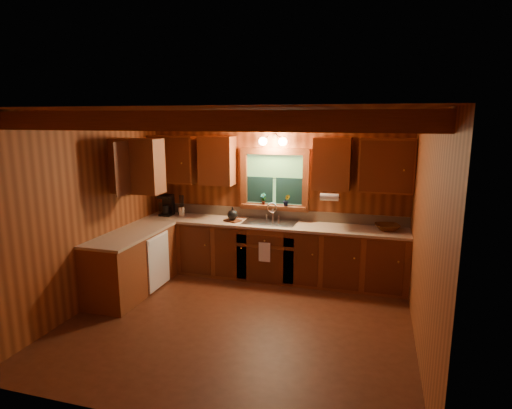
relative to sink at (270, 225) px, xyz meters
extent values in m
plane|color=#4B2212|center=(0.00, -1.60, -0.86)|extent=(4.20, 4.20, 0.00)
plane|color=brown|center=(0.00, -1.60, 1.74)|extent=(4.20, 4.20, 0.00)
plane|color=brown|center=(0.00, 0.30, 0.44)|extent=(4.20, 0.00, 4.20)
plane|color=brown|center=(0.00, -3.50, 0.44)|extent=(4.20, 0.00, 4.20)
plane|color=brown|center=(-2.10, -1.60, 0.44)|extent=(0.00, 3.80, 3.80)
plane|color=brown|center=(2.10, -1.60, 0.44)|extent=(0.00, 3.80, 3.80)
cube|color=#622F16|center=(0.00, -2.80, 1.63)|extent=(4.20, 0.14, 0.18)
cube|color=#622F16|center=(0.00, -2.00, 1.63)|extent=(4.20, 0.14, 0.18)
cube|color=#622F16|center=(0.00, -1.20, 1.63)|extent=(4.20, 0.14, 0.18)
cube|color=#622F16|center=(0.00, -0.40, 1.63)|extent=(4.20, 0.14, 0.18)
cube|color=brown|center=(0.00, -0.01, -0.43)|extent=(4.20, 0.62, 0.86)
cube|color=brown|center=(-1.79, -1.12, -0.43)|extent=(0.62, 1.60, 0.86)
cube|color=tan|center=(0.00, -0.01, 0.02)|extent=(4.20, 0.66, 0.04)
cube|color=tan|center=(-1.78, -1.12, 0.02)|extent=(0.64, 1.60, 0.04)
cube|color=tan|center=(0.00, 0.28, 0.12)|extent=(4.20, 0.02, 0.16)
cube|color=white|center=(-1.47, -0.92, -0.43)|extent=(0.02, 0.60, 0.80)
cube|color=brown|center=(-1.70, 0.13, 0.98)|extent=(0.78, 0.34, 0.78)
cube|color=brown|center=(-0.92, 0.13, 0.98)|extent=(0.55, 0.34, 0.78)
cube|color=brown|center=(0.92, 0.13, 0.98)|extent=(0.55, 0.34, 0.78)
cube|color=brown|center=(1.70, 0.13, 0.98)|extent=(0.78, 0.34, 0.78)
cube|color=brown|center=(-1.93, -0.92, 0.98)|extent=(0.34, 1.10, 0.78)
cube|color=#622F16|center=(0.00, 0.26, 1.14)|extent=(1.12, 0.08, 0.10)
cube|color=#622F16|center=(0.00, 0.26, 0.24)|extent=(1.12, 0.08, 0.10)
cube|color=#622F16|center=(-0.51, 0.26, 0.69)|extent=(0.10, 0.08, 0.80)
cube|color=#622F16|center=(0.51, 0.26, 0.69)|extent=(0.10, 0.08, 0.80)
cube|color=#3D7632|center=(0.00, 0.29, 0.69)|extent=(0.92, 0.01, 0.80)
cube|color=#0E2828|center=(-0.24, 0.27, 0.52)|extent=(0.42, 0.02, 0.42)
cube|color=#0E2828|center=(0.24, 0.27, 0.52)|extent=(0.42, 0.02, 0.42)
cylinder|color=black|center=(0.00, 0.27, 0.71)|extent=(0.92, 0.01, 0.01)
cube|color=#622F16|center=(0.00, 0.22, 0.26)|extent=(1.06, 0.14, 0.04)
cylinder|color=black|center=(0.00, 0.26, 1.37)|extent=(0.08, 0.03, 0.08)
cylinder|color=black|center=(-0.10, 0.20, 1.37)|extent=(0.09, 0.17, 0.08)
cylinder|color=black|center=(0.10, 0.20, 1.37)|extent=(0.09, 0.17, 0.08)
sphere|color=#FFE0A5|center=(-0.16, 0.14, 1.30)|extent=(0.13, 0.13, 0.13)
sphere|color=#FFE0A5|center=(0.16, 0.14, 1.30)|extent=(0.13, 0.13, 0.13)
cylinder|color=white|center=(0.92, -0.07, 0.51)|extent=(0.27, 0.11, 0.11)
cube|color=white|center=(0.00, -0.34, -0.34)|extent=(0.18, 0.01, 0.30)
cube|color=silver|center=(0.00, 0.00, 0.05)|extent=(0.82, 0.48, 0.02)
cube|color=#262628|center=(-0.19, 0.00, -0.02)|extent=(0.34, 0.40, 0.14)
cube|color=#262628|center=(0.19, 0.00, -0.02)|extent=(0.34, 0.40, 0.14)
cylinder|color=silver|center=(0.00, 0.18, 0.15)|extent=(0.04, 0.04, 0.22)
torus|color=silver|center=(0.00, 0.12, 0.26)|extent=(0.16, 0.02, 0.16)
cube|color=black|center=(-1.81, 0.03, 0.06)|extent=(0.19, 0.24, 0.03)
cube|color=black|center=(-1.81, 0.11, 0.23)|extent=(0.19, 0.09, 0.32)
cube|color=black|center=(-1.81, 0.01, 0.37)|extent=(0.19, 0.21, 0.04)
cylinder|color=black|center=(-1.81, 0.00, 0.15)|extent=(0.12, 0.12, 0.14)
cylinder|color=silver|center=(-1.55, 0.05, 0.12)|extent=(0.13, 0.13, 0.16)
cylinder|color=black|center=(-1.57, 0.04, 0.29)|extent=(0.03, 0.04, 0.23)
cylinder|color=black|center=(-1.55, 0.05, 0.29)|extent=(0.01, 0.01, 0.23)
cylinder|color=black|center=(-1.53, 0.06, 0.29)|extent=(0.03, 0.04, 0.23)
cylinder|color=black|center=(-1.52, 0.07, 0.29)|extent=(0.04, 0.06, 0.23)
cube|color=#502311|center=(-0.60, -0.07, 0.06)|extent=(0.30, 0.26, 0.02)
sphere|color=black|center=(-0.60, -0.07, 0.15)|extent=(0.17, 0.17, 0.17)
cylinder|color=black|center=(-0.60, -0.07, 0.25)|extent=(0.03, 0.03, 0.04)
imported|color=#48230C|center=(1.76, 0.03, 0.09)|extent=(0.44, 0.44, 0.09)
imported|color=#502311|center=(-0.17, 0.21, 0.38)|extent=(0.12, 0.09, 0.19)
imported|color=#502311|center=(0.22, 0.19, 0.38)|extent=(0.12, 0.10, 0.19)
camera|label=1|loc=(1.57, -6.27, 1.66)|focal=29.71mm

